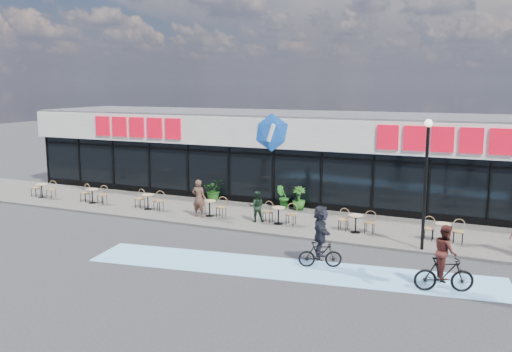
{
  "coord_description": "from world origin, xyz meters",
  "views": [
    {
      "loc": [
        10.07,
        -17.92,
        6.2
      ],
      "look_at": [
        0.57,
        3.5,
        2.17
      ],
      "focal_mm": 38.0,
      "sensor_mm": 36.0,
      "label": 1
    }
  ],
  "objects_px": {
    "potted_plant_mid": "(283,197)",
    "cyclist_b": "(445,264)",
    "patron_left": "(199,198)",
    "potted_plant_right": "(299,198)",
    "bistro_set_0": "(43,189)",
    "potted_plant_left": "(214,190)",
    "patron_right": "(257,206)",
    "cyclist_a": "(321,237)",
    "lamp_post": "(426,173)"
  },
  "relations": [
    {
      "from": "bistro_set_0",
      "to": "potted_plant_mid",
      "type": "height_order",
      "value": "potted_plant_mid"
    },
    {
      "from": "bistro_set_0",
      "to": "potted_plant_mid",
      "type": "relative_size",
      "value": 1.35
    },
    {
      "from": "lamp_post",
      "to": "potted_plant_right",
      "type": "xyz_separation_m",
      "value": [
        -6.33,
        4.17,
        -2.32
      ]
    },
    {
      "from": "cyclist_b",
      "to": "lamp_post",
      "type": "bearing_deg",
      "value": 106.09
    },
    {
      "from": "potted_plant_right",
      "to": "cyclist_b",
      "type": "height_order",
      "value": "cyclist_b"
    },
    {
      "from": "lamp_post",
      "to": "potted_plant_left",
      "type": "height_order",
      "value": "lamp_post"
    },
    {
      "from": "potted_plant_left",
      "to": "patron_left",
      "type": "relative_size",
      "value": 0.68
    },
    {
      "from": "lamp_post",
      "to": "patron_left",
      "type": "bearing_deg",
      "value": 174.54
    },
    {
      "from": "potted_plant_mid",
      "to": "patron_right",
      "type": "relative_size",
      "value": 0.82
    },
    {
      "from": "lamp_post",
      "to": "potted_plant_mid",
      "type": "xyz_separation_m",
      "value": [
        -7.15,
        4.16,
        -2.32
      ]
    },
    {
      "from": "patron_left",
      "to": "cyclist_b",
      "type": "height_order",
      "value": "cyclist_b"
    },
    {
      "from": "potted_plant_mid",
      "to": "cyclist_b",
      "type": "distance_m",
      "value": 11.44
    },
    {
      "from": "bistro_set_0",
      "to": "potted_plant_mid",
      "type": "xyz_separation_m",
      "value": [
        12.82,
        2.8,
        0.11
      ]
    },
    {
      "from": "potted_plant_right",
      "to": "patron_left",
      "type": "distance_m",
      "value": 4.93
    },
    {
      "from": "potted_plant_mid",
      "to": "patron_left",
      "type": "xyz_separation_m",
      "value": [
        -2.91,
        -3.2,
        0.3
      ]
    },
    {
      "from": "patron_left",
      "to": "cyclist_a",
      "type": "relative_size",
      "value": 0.81
    },
    {
      "from": "potted_plant_right",
      "to": "potted_plant_left",
      "type": "bearing_deg",
      "value": 178.98
    },
    {
      "from": "bistro_set_0",
      "to": "potted_plant_left",
      "type": "relative_size",
      "value": 1.3
    },
    {
      "from": "potted_plant_left",
      "to": "potted_plant_right",
      "type": "bearing_deg",
      "value": -1.02
    },
    {
      "from": "lamp_post",
      "to": "patron_left",
      "type": "xyz_separation_m",
      "value": [
        -10.06,
        0.96,
        -2.02
      ]
    },
    {
      "from": "potted_plant_left",
      "to": "cyclist_a",
      "type": "xyz_separation_m",
      "value": [
        8.1,
        -7.42,
        0.36
      ]
    },
    {
      "from": "patron_right",
      "to": "lamp_post",
      "type": "bearing_deg",
      "value": 145.87
    },
    {
      "from": "bistro_set_0",
      "to": "cyclist_a",
      "type": "height_order",
      "value": "cyclist_a"
    },
    {
      "from": "patron_right",
      "to": "cyclist_a",
      "type": "distance_m",
      "value": 6.17
    },
    {
      "from": "potted_plant_left",
      "to": "cyclist_b",
      "type": "relative_size",
      "value": 0.57
    },
    {
      "from": "potted_plant_right",
      "to": "patron_right",
      "type": "relative_size",
      "value": 0.82
    },
    {
      "from": "potted_plant_mid",
      "to": "patron_right",
      "type": "bearing_deg",
      "value": -92.39
    },
    {
      "from": "cyclist_b",
      "to": "patron_right",
      "type": "bearing_deg",
      "value": 149.09
    },
    {
      "from": "lamp_post",
      "to": "patron_right",
      "type": "xyz_separation_m",
      "value": [
        -7.27,
        1.23,
        -2.19
      ]
    },
    {
      "from": "patron_right",
      "to": "cyclist_b",
      "type": "bearing_deg",
      "value": 124.58
    },
    {
      "from": "potted_plant_left",
      "to": "patron_left",
      "type": "distance_m",
      "value": 3.45
    },
    {
      "from": "lamp_post",
      "to": "cyclist_a",
      "type": "distance_m",
      "value": 4.75
    },
    {
      "from": "potted_plant_mid",
      "to": "cyclist_a",
      "type": "bearing_deg",
      "value": -60.26
    },
    {
      "from": "potted_plant_left",
      "to": "patron_left",
      "type": "bearing_deg",
      "value": -73.18
    },
    {
      "from": "potted_plant_right",
      "to": "cyclist_a",
      "type": "xyz_separation_m",
      "value": [
        3.37,
        -7.34,
        0.39
      ]
    },
    {
      "from": "potted_plant_right",
      "to": "patron_right",
      "type": "distance_m",
      "value": 3.09
    },
    {
      "from": "potted_plant_mid",
      "to": "patron_left",
      "type": "distance_m",
      "value": 4.34
    },
    {
      "from": "potted_plant_mid",
      "to": "patron_right",
      "type": "height_order",
      "value": "patron_right"
    },
    {
      "from": "potted_plant_mid",
      "to": "potted_plant_right",
      "type": "height_order",
      "value": "potted_plant_right"
    },
    {
      "from": "potted_plant_right",
      "to": "patron_right",
      "type": "xyz_separation_m",
      "value": [
        -0.94,
        -2.94,
        0.13
      ]
    },
    {
      "from": "bistro_set_0",
      "to": "potted_plant_right",
      "type": "xyz_separation_m",
      "value": [
        13.64,
        2.81,
        0.11
      ]
    },
    {
      "from": "potted_plant_right",
      "to": "cyclist_a",
      "type": "relative_size",
      "value": 0.53
    },
    {
      "from": "cyclist_b",
      "to": "potted_plant_right",
      "type": "bearing_deg",
      "value": 133.03
    },
    {
      "from": "bistro_set_0",
      "to": "cyclist_a",
      "type": "distance_m",
      "value": 17.61
    },
    {
      "from": "lamp_post",
      "to": "potted_plant_right",
      "type": "relative_size",
      "value": 4.23
    },
    {
      "from": "potted_plant_right",
      "to": "bistro_set_0",
      "type": "bearing_deg",
      "value": -168.38
    },
    {
      "from": "bistro_set_0",
      "to": "cyclist_a",
      "type": "xyz_separation_m",
      "value": [
        17.01,
        -4.53,
        0.5
      ]
    },
    {
      "from": "potted_plant_left",
      "to": "bistro_set_0",
      "type": "bearing_deg",
      "value": -162.03
    },
    {
      "from": "patron_left",
      "to": "potted_plant_left",
      "type": "bearing_deg",
      "value": -79.43
    },
    {
      "from": "potted_plant_mid",
      "to": "cyclist_b",
      "type": "relative_size",
      "value": 0.55
    }
  ]
}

